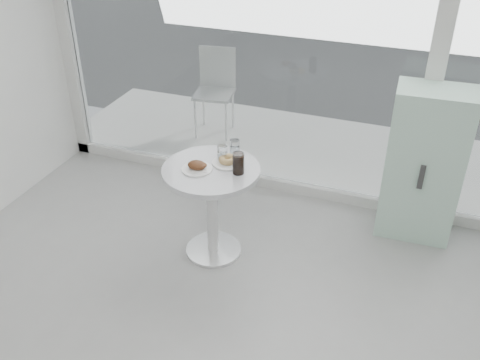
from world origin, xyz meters
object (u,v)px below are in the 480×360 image
at_px(mint_cabinet, 423,165).
at_px(water_tumbler_a, 222,154).
at_px(plate_donut, 228,161).
at_px(cola_glass, 238,164).
at_px(water_tumbler_b, 235,148).
at_px(plate_fritter, 197,167).
at_px(patio_chair, 216,86).
at_px(main_table, 212,194).

height_order(mint_cabinet, water_tumbler_a, mint_cabinet).
height_order(mint_cabinet, plate_donut, mint_cabinet).
height_order(plate_donut, water_tumbler_a, water_tumbler_a).
bearing_deg(cola_glass, water_tumbler_b, 116.31).
relative_size(plate_donut, cola_glass, 1.48).
bearing_deg(water_tumbler_b, plate_donut, -89.03).
distance_m(plate_fritter, plate_donut, 0.24).
distance_m(patio_chair, water_tumbler_a, 1.99).
relative_size(plate_fritter, plate_donut, 0.94).
xyz_separation_m(plate_donut, water_tumbler_a, (-0.06, 0.03, 0.03)).
bearing_deg(plate_fritter, plate_donut, 44.16).
relative_size(mint_cabinet, plate_donut, 5.33).
bearing_deg(cola_glass, main_table, -178.31).
xyz_separation_m(plate_fritter, water_tumbler_a, (0.11, 0.20, 0.03)).
relative_size(main_table, water_tumbler_a, 6.49).
relative_size(plate_donut, water_tumbler_a, 2.00).
relative_size(patio_chair, plate_fritter, 4.13).
bearing_deg(water_tumbler_b, plate_fritter, -118.47).
bearing_deg(plate_fritter, mint_cabinet, 30.85).
bearing_deg(plate_donut, main_table, -128.74).
xyz_separation_m(water_tumbler_a, water_tumbler_b, (0.05, 0.11, 0.00)).
xyz_separation_m(mint_cabinet, water_tumbler_a, (-1.41, -0.71, 0.19)).
height_order(patio_chair, water_tumbler_a, patio_chair).
distance_m(patio_chair, plate_donut, 2.04).
height_order(plate_donut, water_tumbler_b, water_tumbler_b).
bearing_deg(plate_donut, mint_cabinet, 28.82).
bearing_deg(cola_glass, mint_cabinet, 34.56).
distance_m(plate_donut, water_tumbler_a, 0.07).
distance_m(patio_chair, cola_glass, 2.20).
bearing_deg(main_table, water_tumbler_a, 77.05).
xyz_separation_m(plate_fritter, cola_glass, (0.29, 0.06, 0.05)).
bearing_deg(patio_chair, plate_donut, -73.48).
bearing_deg(plate_donut, plate_fritter, -135.84).
height_order(plate_donut, cola_glass, cola_glass).
relative_size(main_table, water_tumbler_b, 6.36).
relative_size(mint_cabinet, cola_glass, 7.88).
bearing_deg(water_tumbler_b, mint_cabinet, 23.88).
distance_m(patio_chair, plate_fritter, 2.13).
bearing_deg(main_table, cola_glass, 1.69).
xyz_separation_m(main_table, mint_cabinet, (1.45, 0.86, 0.08)).
relative_size(main_table, plate_donut, 3.25).
bearing_deg(water_tumbler_b, cola_glass, -63.69).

